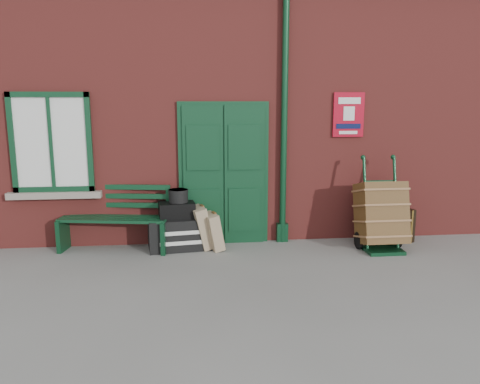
{
  "coord_description": "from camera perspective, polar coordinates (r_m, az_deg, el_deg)",
  "views": [
    {
      "loc": [
        -0.82,
        -5.84,
        2.25
      ],
      "look_at": [
        -0.13,
        0.6,
        1.0
      ],
      "focal_mm": 35.0,
      "sensor_mm": 36.0,
      "label": 1
    }
  ],
  "objects": [
    {
      "name": "ground",
      "position": [
        6.32,
        1.8,
        -9.96
      ],
      "size": [
        80.0,
        80.0,
        0.0
      ],
      "primitive_type": "plane",
      "color": "gray",
      "rests_on": "ground"
    },
    {
      "name": "station_building",
      "position": [
        9.37,
        -1.1,
        10.38
      ],
      "size": [
        10.3,
        4.3,
        4.36
      ],
      "color": "#943430",
      "rests_on": "ground"
    },
    {
      "name": "bench",
      "position": [
        7.47,
        -14.9,
        -2.88
      ],
      "size": [
        1.72,
        0.78,
        1.03
      ],
      "rotation": [
        0.0,
        0.0,
        -0.17
      ],
      "color": "#0F3920",
      "rests_on": "ground"
    },
    {
      "name": "houdini_trunk",
      "position": [
        7.38,
        -7.26,
        -4.95
      ],
      "size": [
        1.04,
        0.67,
        0.49
      ],
      "primitive_type": "cube",
      "rotation": [
        0.0,
        0.0,
        0.13
      ],
      "color": "black",
      "rests_on": "ground"
    },
    {
      "name": "strongbox",
      "position": [
        7.29,
        -7.72,
        -2.17
      ],
      "size": [
        0.59,
        0.46,
        0.25
      ],
      "primitive_type": "cube",
      "rotation": [
        0.0,
        0.0,
        0.13
      ],
      "color": "black",
      "rests_on": "houdini_trunk"
    },
    {
      "name": "hatbox",
      "position": [
        7.24,
        -7.53,
        -0.46
      ],
      "size": [
        0.33,
        0.33,
        0.2
      ],
      "primitive_type": "cylinder",
      "rotation": [
        0.0,
        0.0,
        0.13
      ],
      "color": "black",
      "rests_on": "strongbox"
    },
    {
      "name": "suitcase_back",
      "position": [
        7.33,
        -4.77,
        -4.26
      ],
      "size": [
        0.44,
        0.54,
        0.67
      ],
      "primitive_type": "cube",
      "rotation": [
        0.0,
        -0.22,
        0.29
      ],
      "color": "tan",
      "rests_on": "ground"
    },
    {
      "name": "suitcase_front",
      "position": [
        7.25,
        -3.32,
        -4.8
      ],
      "size": [
        0.37,
        0.47,
        0.58
      ],
      "primitive_type": "cube",
      "rotation": [
        0.0,
        -0.18,
        0.29
      ],
      "color": "tan",
      "rests_on": "ground"
    },
    {
      "name": "porter_trolley",
      "position": [
        7.51,
        16.8,
        -2.66
      ],
      "size": [
        0.69,
        0.74,
        1.41
      ],
      "rotation": [
        0.0,
        0.0,
        0.0
      ],
      "color": "#0E391F",
      "rests_on": "ground"
    },
    {
      "name": "dark_trunk",
      "position": [
        8.02,
        17.47,
        -3.89
      ],
      "size": [
        0.87,
        0.7,
        0.54
      ],
      "primitive_type": "cube",
      "rotation": [
        0.0,
        0.0,
        0.32
      ],
      "color": "black",
      "rests_on": "ground"
    }
  ]
}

